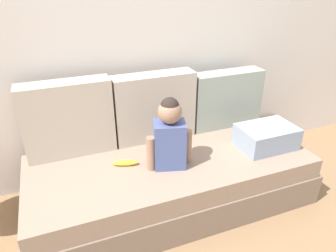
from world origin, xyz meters
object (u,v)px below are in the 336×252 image
throw_pillow_left (68,119)px  throw_pillow_center (154,107)px  throw_pillow_right (226,99)px  folded_blanket (266,137)px  couch (170,180)px  banana (125,163)px  toddler (170,135)px

throw_pillow_left → throw_pillow_center: bearing=0.0°
throw_pillow_right → folded_blanket: 0.46m
couch → throw_pillow_left: 0.82m
couch → banana: size_ratio=11.58×
throw_pillow_center → toddler: bearing=-95.3°
throw_pillow_center → banana: size_ratio=3.53×
couch → toddler: (-0.04, -0.08, 0.41)m
throw_pillow_right → toddler: size_ratio=1.22×
throw_pillow_center → couch: bearing=-90.0°
throw_pillow_left → throw_pillow_center: throw_pillow_left is taller
couch → throw_pillow_center: 0.54m
throw_pillow_left → banana: (0.30, -0.29, -0.24)m
throw_pillow_left → toddler: bearing=-34.6°
couch → folded_blanket: 0.76m
throw_pillow_center → throw_pillow_left: bearing=180.0°
throw_pillow_center → toddler: 0.40m
toddler → folded_blanket: toddler is taller
throw_pillow_center → throw_pillow_right: throw_pillow_center is taller
couch → throw_pillow_left: bearing=152.3°
throw_pillow_center → folded_blanket: size_ratio=1.50×
throw_pillow_right → toddler: bearing=-148.5°
throw_pillow_center → throw_pillow_right: 0.61m
toddler → throw_pillow_center: bearing=84.7°
throw_pillow_right → banana: bearing=-162.3°
throw_pillow_center → throw_pillow_right: (0.61, 0.00, -0.03)m
throw_pillow_left → toddler: throw_pillow_left is taller
throw_pillow_right → toddler: toddler is taller
throw_pillow_right → banana: 0.99m
toddler → banana: 0.36m
toddler → folded_blanket: bearing=-2.3°
toddler → throw_pillow_left: bearing=145.4°
throw_pillow_right → couch: bearing=-152.3°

